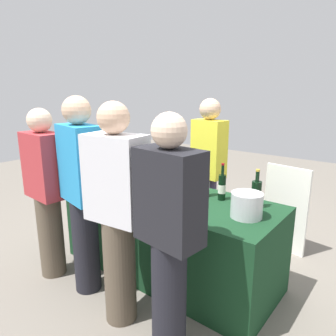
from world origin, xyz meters
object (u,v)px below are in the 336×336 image
object	(u,v)px
wine_bottle_0	(125,167)
wine_glass_1	(135,179)
wine_bottle_1	(147,172)
wine_bottle_3	(205,184)
server_pouring	(208,168)
guest_0	(46,190)
guest_3	(169,232)
wine_glass_2	(140,186)
wine_bottle_2	(176,177)
guest_2	(117,210)
wine_bottle_5	(256,194)
wine_bottle_4	(222,187)
guest_1	(82,191)
wine_glass_0	(114,180)
ice_bucket	(247,205)
menu_board	(285,209)

from	to	relation	value
wine_bottle_0	wine_glass_1	distance (m)	0.49
wine_bottle_1	wine_bottle_3	size ratio (longest dim) A/B	1.00
server_pouring	wine_glass_1	bearing A→B (deg)	71.73
guest_0	guest_3	world-z (taller)	guest_3
wine_glass_1	guest_3	xyz separation A→B (m)	(0.92, -0.63, -0.03)
wine_bottle_0	wine_glass_2	xyz separation A→B (m)	(0.60, -0.40, -0.01)
wine_bottle_2	server_pouring	bearing A→B (deg)	79.96
wine_bottle_0	wine_bottle_1	bearing A→B (deg)	-7.66
wine_bottle_0	guest_3	world-z (taller)	guest_3
wine_bottle_2	guest_2	size ratio (longest dim) A/B	0.19
wine_bottle_5	server_pouring	bearing A→B (deg)	147.73
wine_bottle_4	wine_glass_1	xyz separation A→B (m)	(-0.78, -0.27, -0.01)
wine_glass_1	server_pouring	world-z (taller)	server_pouring
wine_bottle_2	wine_glass_2	world-z (taller)	wine_bottle_2
guest_3	wine_bottle_5	bearing A→B (deg)	84.86
wine_glass_1	server_pouring	xyz separation A→B (m)	(0.36, 0.74, 0.02)
wine_glass_2	guest_1	bearing A→B (deg)	-117.66
guest_3	guest_2	bearing A→B (deg)	-173.77
guest_2	wine_bottle_3	bearing A→B (deg)	72.00
wine_bottle_4	guest_3	size ratio (longest dim) A/B	0.21
wine_glass_0	wine_glass_2	size ratio (longest dim) A/B	1.00
ice_bucket	guest_0	bearing A→B (deg)	-157.23
wine_glass_0	guest_2	distance (m)	0.79
wine_bottle_1	wine_glass_2	bearing A→B (deg)	-56.16
ice_bucket	guest_2	bearing A→B (deg)	-133.69
wine_bottle_2	wine_glass_1	world-z (taller)	wine_bottle_2
guest_3	wine_bottle_0	bearing A→B (deg)	151.35
guest_0	guest_3	distance (m)	1.41
wine_bottle_2	wine_glass_0	xyz separation A→B (m)	(-0.42, -0.41, -0.01)
server_pouring	guest_1	distance (m)	1.36
ice_bucket	menu_board	xyz separation A→B (m)	(-0.06, 1.13, -0.40)
wine_bottle_1	wine_glass_2	distance (m)	0.42
wine_bottle_0	guest_1	world-z (taller)	guest_1
wine_bottle_1	wine_bottle_0	bearing A→B (deg)	172.34
wine_bottle_1	wine_glass_0	distance (m)	0.36
ice_bucket	wine_glass_0	bearing A→B (deg)	-172.05
wine_bottle_5	guest_1	size ratio (longest dim) A/B	0.19
wine_bottle_4	guest_0	distance (m)	1.56
guest_1	guest_3	world-z (taller)	guest_1
wine_bottle_5	guest_2	size ratio (longest dim) A/B	0.20
wine_glass_2	guest_0	bearing A→B (deg)	-143.98
wine_glass_1	wine_bottle_1	bearing A→B (deg)	101.81
wine_glass_1	guest_0	world-z (taller)	guest_0
guest_2	menu_board	distance (m)	1.96
wine_bottle_5	wine_glass_2	size ratio (longest dim) A/B	2.25
wine_bottle_2	guest_1	size ratio (longest dim) A/B	0.19
wine_glass_2	guest_0	world-z (taller)	guest_0
guest_3	wine_bottle_1	bearing A→B (deg)	144.01
wine_bottle_0	wine_bottle_1	world-z (taller)	wine_bottle_1
wine_bottle_0	wine_bottle_2	distance (m)	0.69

